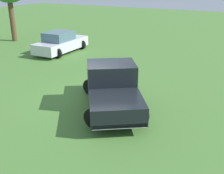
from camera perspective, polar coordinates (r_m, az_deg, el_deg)
The scene contains 3 objects.
ground_plane at distance 11.79m, azimuth -3.25°, elevation -2.79°, with size 80.00×80.00×0.00m, color #477533.
pickup_truck at distance 10.86m, azimuth -0.07°, elevation 0.30°, with size 4.24×4.89×1.79m.
sedan_far at distance 19.95m, azimuth -10.53°, elevation 8.95°, with size 2.27×4.48×1.48m.
Camera 1 is at (-5.91, 9.02, 4.78)m, focal length 44.32 mm.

